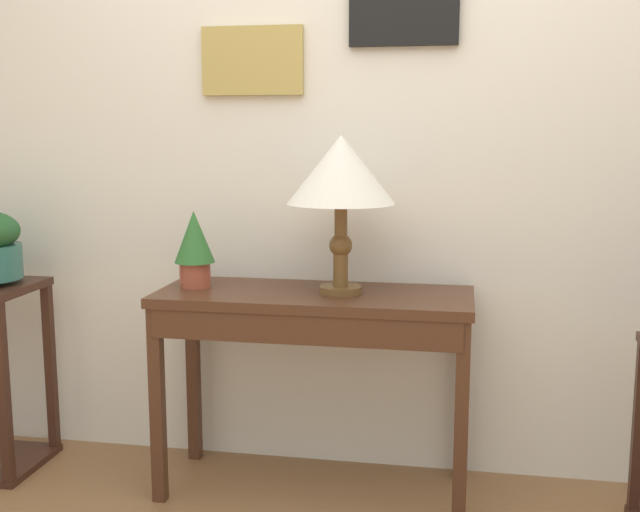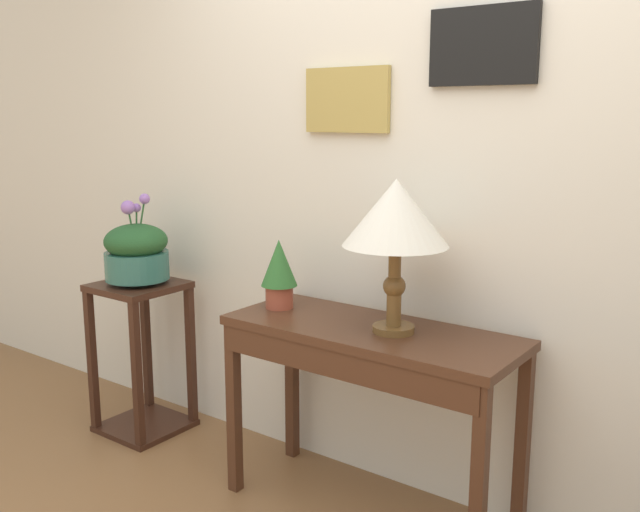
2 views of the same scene
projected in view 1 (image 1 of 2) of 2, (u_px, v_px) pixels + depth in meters
The scene contains 4 objects.
back_wall_with_art at pixel (368, 104), 2.90m from camera, with size 9.00×0.13×2.80m.
console_table at pixel (313, 323), 2.72m from camera, with size 1.11×0.44×0.74m.
table_lamp at pixel (341, 174), 2.65m from camera, with size 0.37×0.37×0.55m.
potted_plant_on_console at pixel (194, 245), 2.79m from camera, with size 0.15×0.15×0.28m.
Camera 1 is at (0.36, -1.59, 1.30)m, focal length 43.62 mm.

